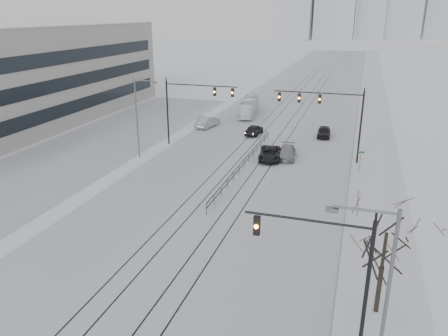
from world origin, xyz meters
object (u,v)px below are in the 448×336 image
sedan_nb_far (324,132)px  box_truck (249,107)px  sedan_sb_inner (254,130)px  sedan_nb_front (270,154)px  sedan_sb_outer (208,122)px  sedan_nb_right (287,153)px  traffic_mast_near (334,263)px  bare_tree (385,242)px

sedan_nb_far → box_truck: (-12.87, 9.59, 0.66)m
sedan_sb_inner → sedan_nb_front: sedan_sb_inner is taller
sedan_sb_outer → sedan_nb_right: 17.25m
sedan_nb_front → sedan_nb_far: (4.97, 11.49, 0.01)m
traffic_mast_near → sedan_sb_inner: (-13.00, 37.49, -3.86)m
traffic_mast_near → box_truck: bearing=108.9°
sedan_nb_right → sedan_nb_far: (3.15, 10.47, 0.04)m
sedan_sb_inner → box_truck: box_truck is taller
traffic_mast_near → bare_tree: bearing=51.2°
sedan_sb_outer → sedan_nb_far: bearing=-170.4°
traffic_mast_near → bare_tree: 3.85m
sedan_nb_front → sedan_nb_right: sedan_nb_front is taller
traffic_mast_near → bare_tree: traffic_mast_near is taller
box_truck → sedan_nb_far: bearing=135.8°
sedan_sb_inner → sedan_nb_far: sedan_nb_far is taller
bare_tree → sedan_sb_inner: bearing=114.1°
sedan_sb_inner → sedan_sb_outer: size_ratio=0.87×
sedan_nb_far → box_truck: bearing=140.6°
sedan_sb_inner → sedan_nb_right: 10.66m
sedan_sb_outer → sedan_nb_far: size_ratio=1.15×
box_truck → sedan_sb_outer: bearing=60.6°
traffic_mast_near → sedan_sb_inner: traffic_mast_near is taller
bare_tree → sedan_nb_right: 27.62m
traffic_mast_near → sedan_sb_outer: 44.62m
traffic_mast_near → sedan_nb_right: 29.79m
traffic_mast_near → sedan_sb_outer: traffic_mast_near is taller
sedan_nb_right → sedan_nb_far: 10.94m
traffic_mast_near → sedan_nb_front: (-8.79, 27.68, -3.87)m
traffic_mast_near → sedan_sb_outer: (-20.43, 39.49, -3.78)m
traffic_mast_near → sedan_nb_front: bearing=107.6°
bare_tree → sedan_nb_far: bearing=99.8°
bare_tree → sedan_sb_inner: 37.96m
bare_tree → sedan_sb_outer: bare_tree is taller
sedan_nb_front → box_truck: bearing=102.0°
bare_tree → sedan_sb_outer: bearing=122.1°
bare_tree → sedan_nb_right: (-9.39, 25.69, -3.83)m
sedan_sb_outer → sedan_nb_front: sedan_sb_outer is taller
sedan_sb_inner → sedan_nb_right: bearing=129.0°
sedan_nb_front → bare_tree: bearing=-74.1°
traffic_mast_near → box_truck: 51.64m
box_truck → bare_tree: bearing=105.2°
sedan_sb_outer → sedan_nb_front: 16.58m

